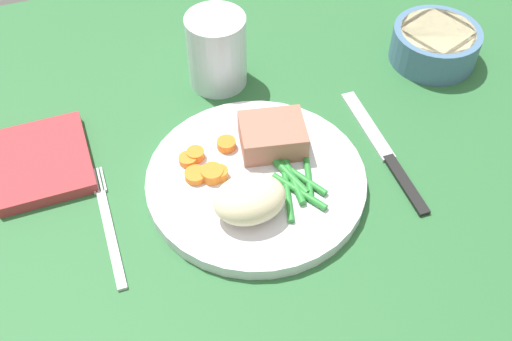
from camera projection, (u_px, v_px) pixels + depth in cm
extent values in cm
cube|color=#2D6B38|center=(249.00, 189.00, 70.86)|extent=(120.00, 90.00, 2.00)
cylinder|color=white|center=(256.00, 181.00, 69.32)|extent=(24.71, 24.71, 1.60)
cube|color=#A86B56|center=(273.00, 136.00, 70.59)|extent=(8.34, 7.31, 3.21)
ellipsoid|color=beige|center=(250.00, 199.00, 63.86)|extent=(7.75, 6.00, 4.34)
cylinder|color=orange|center=(220.00, 173.00, 68.25)|extent=(1.95, 1.95, 1.12)
cylinder|color=orange|center=(188.00, 160.00, 69.77)|extent=(2.10, 2.10, 0.87)
cylinder|color=orange|center=(196.00, 175.00, 68.26)|extent=(2.45, 2.45, 0.86)
cylinder|color=orange|center=(195.00, 154.00, 70.17)|extent=(2.03, 2.03, 1.04)
cylinder|color=orange|center=(212.00, 174.00, 68.16)|extent=(2.50, 2.50, 1.24)
cylinder|color=orange|center=(226.00, 144.00, 71.20)|extent=(2.19, 2.19, 1.04)
cylinder|color=#2D8C38|center=(308.00, 172.00, 68.69)|extent=(2.91, 7.67, 0.70)
cylinder|color=#2D8C38|center=(287.00, 172.00, 68.51)|extent=(2.94, 7.35, 0.88)
cylinder|color=#2D8C38|center=(287.00, 190.00, 66.97)|extent=(2.75, 8.31, 0.70)
cylinder|color=#2D8C38|center=(291.00, 175.00, 68.29)|extent=(1.26, 8.30, 0.82)
cylinder|color=#2D8C38|center=(299.00, 192.00, 66.80)|extent=(4.42, 6.47, 0.78)
cylinder|color=#2D8C38|center=(296.00, 174.00, 68.44)|extent=(4.74, 7.69, 0.77)
cube|color=silver|center=(111.00, 238.00, 65.00)|extent=(1.00, 13.00, 0.40)
cube|color=silver|center=(93.00, 182.00, 69.99)|extent=(0.24, 3.60, 0.40)
cube|color=silver|center=(96.00, 181.00, 70.07)|extent=(0.24, 3.60, 0.40)
cube|color=silver|center=(100.00, 180.00, 70.16)|extent=(0.24, 3.60, 0.40)
cube|color=silver|center=(103.00, 179.00, 70.24)|extent=(0.24, 3.60, 0.40)
cube|color=black|center=(406.00, 184.00, 69.76)|extent=(1.30, 9.00, 0.64)
cube|color=silver|center=(367.00, 125.00, 75.92)|extent=(1.70, 12.00, 0.40)
cylinder|color=silver|center=(217.00, 51.00, 77.98)|extent=(7.61, 7.61, 9.78)
cylinder|color=silver|center=(218.00, 66.00, 79.88)|extent=(7.00, 7.00, 4.76)
cylinder|color=#4C7299|center=(435.00, 45.00, 82.81)|extent=(11.64, 11.64, 4.71)
cylinder|color=beige|center=(436.00, 38.00, 82.00)|extent=(9.89, 9.89, 2.59)
cube|color=#B2383D|center=(42.00, 161.00, 71.32)|extent=(11.04, 12.62, 1.47)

